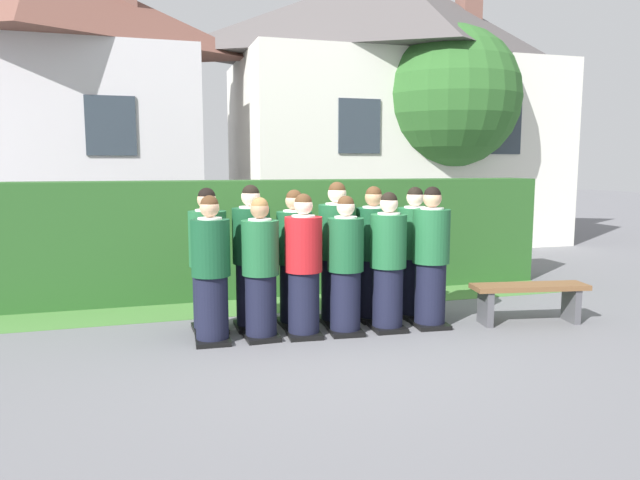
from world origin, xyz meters
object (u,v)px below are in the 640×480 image
at_px(student_front_row_4, 388,265).
at_px(wooden_bench, 529,295).
at_px(student_front_row_3, 345,269).
at_px(student_rear_row_2, 295,261).
at_px(student_front_row_5, 431,260).
at_px(student_rear_row_5, 414,255).
at_px(student_in_red_blazer, 304,269).
at_px(student_rear_row_1, 252,261).
at_px(student_rear_row_3, 337,256).
at_px(student_rear_row_0, 208,263).
at_px(student_front_row_0, 211,273).
at_px(student_rear_row_4, 373,257).
at_px(student_front_row_1, 261,272).

height_order(student_front_row_4, wooden_bench, student_front_row_4).
bearing_deg(student_front_row_3, student_rear_row_2, 132.63).
height_order(student_front_row_5, student_rear_row_5, student_front_row_5).
height_order(student_in_red_blazer, student_rear_row_2, student_rear_row_2).
xyz_separation_m(student_front_row_3, student_front_row_5, (1.06, -0.01, 0.04)).
height_order(student_front_row_3, student_front_row_5, student_front_row_5).
distance_m(student_rear_row_1, student_rear_row_5, 2.04).
bearing_deg(student_rear_row_5, wooden_bench, -29.89).
height_order(student_rear_row_1, student_rear_row_3, student_rear_row_3).
bearing_deg(student_rear_row_2, student_rear_row_0, 177.80).
distance_m(student_front_row_0, student_front_row_4, 2.02).
distance_m(student_rear_row_1, student_rear_row_4, 1.50).
bearing_deg(student_in_red_blazer, student_rear_row_0, 152.56).
bearing_deg(student_rear_row_5, student_front_row_3, -157.08).
xyz_separation_m(student_rear_row_1, student_rear_row_4, (1.50, -0.06, -0.02)).
height_order(student_front_row_4, student_front_row_5, student_front_row_5).
distance_m(student_front_row_0, wooden_bench, 3.80).
bearing_deg(student_in_red_blazer, wooden_bench, -5.66).
bearing_deg(student_rear_row_1, student_front_row_0, -139.87).
distance_m(student_front_row_0, student_in_red_blazer, 1.01).
bearing_deg(student_front_row_1, student_rear_row_4, 14.95).
bearing_deg(wooden_bench, student_rear_row_3, 162.35).
height_order(student_front_row_4, student_rear_row_3, student_rear_row_3).
height_order(student_rear_row_0, student_rear_row_5, student_rear_row_0).
height_order(student_in_red_blazer, student_rear_row_5, student_rear_row_5).
xyz_separation_m(student_front_row_4, student_front_row_5, (0.54, -0.01, 0.03)).
relative_size(student_in_red_blazer, student_rear_row_4, 0.97).
relative_size(student_rear_row_0, wooden_bench, 1.15).
bearing_deg(student_front_row_1, student_front_row_5, -2.19).
relative_size(student_front_row_0, wooden_bench, 1.11).
relative_size(student_front_row_3, student_rear_row_5, 0.96).
relative_size(student_front_row_5, wooden_bench, 1.16).
bearing_deg(student_rear_row_1, student_front_row_3, -27.82).
xyz_separation_m(student_front_row_1, student_front_row_3, (0.96, -0.06, 0.00)).
distance_m(student_rear_row_4, wooden_bench, 1.94).
relative_size(student_rear_row_0, student_rear_row_3, 0.97).
xyz_separation_m(student_front_row_5, wooden_bench, (1.21, -0.23, -0.44)).
bearing_deg(student_rear_row_4, student_front_row_3, -138.41).
distance_m(student_front_row_5, wooden_bench, 1.31).
bearing_deg(wooden_bench, student_front_row_3, 173.86).
bearing_deg(student_rear_row_4, student_rear_row_0, 177.53).
relative_size(student_in_red_blazer, wooden_bench, 1.11).
distance_m(student_front_row_4, student_rear_row_5, 0.71).
bearing_deg(student_front_row_3, student_rear_row_3, 83.88).
bearing_deg(student_front_row_5, student_front_row_3, 179.27).
bearing_deg(student_rear_row_2, student_front_row_1, -138.31).
relative_size(student_front_row_0, student_rear_row_3, 0.93).
distance_m(student_rear_row_1, student_rear_row_3, 1.03).
relative_size(student_front_row_3, student_rear_row_4, 0.95).
relative_size(student_front_row_1, student_front_row_4, 0.98).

